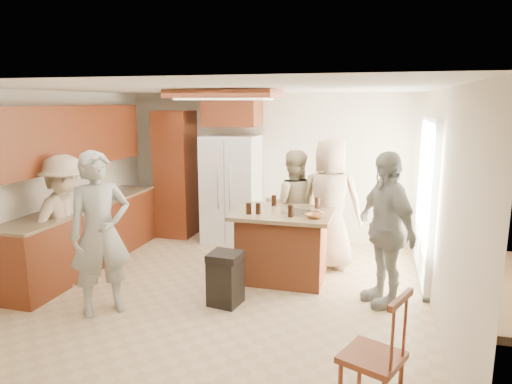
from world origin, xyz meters
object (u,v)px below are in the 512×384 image
(person_behind_right, at_px, (330,204))
(person_counter, at_px, (66,221))
(kitchen_island, at_px, (283,244))
(refrigerator, at_px, (231,189))
(person_front_left, at_px, (100,234))
(person_side_right, at_px, (385,229))
(spindle_chair, at_px, (375,358))
(trash_bin, at_px, (225,278))
(person_behind_left, at_px, (293,206))

(person_behind_right, bearing_deg, person_counter, 28.55)
(kitchen_island, bearing_deg, refrigerator, 129.34)
(person_front_left, relative_size, person_counter, 1.08)
(person_side_right, height_order, person_counter, person_side_right)
(refrigerator, distance_m, spindle_chair, 4.65)
(trash_bin, bearing_deg, person_counter, 179.31)
(person_front_left, height_order, person_behind_left, person_front_left)
(person_counter, bearing_deg, person_front_left, -118.78)
(person_counter, height_order, refrigerator, refrigerator)
(person_counter, bearing_deg, person_behind_right, -60.07)
(person_behind_right, relative_size, refrigerator, 1.04)
(person_counter, xyz_separation_m, refrigerator, (1.43, 2.40, 0.05))
(refrigerator, xyz_separation_m, trash_bin, (0.71, -2.42, -0.58))
(person_behind_right, distance_m, trash_bin, 1.97)
(person_behind_right, bearing_deg, person_side_right, 128.43)
(person_behind_left, distance_m, person_counter, 3.10)
(person_front_left, xyz_separation_m, person_behind_left, (1.74, 2.22, -0.08))
(person_behind_left, relative_size, person_behind_right, 0.89)
(trash_bin, bearing_deg, person_front_left, -156.76)
(person_counter, distance_m, kitchen_island, 2.81)
(trash_bin, bearing_deg, person_behind_right, 56.53)
(kitchen_island, relative_size, spindle_chair, 1.29)
(spindle_chair, bearing_deg, person_behind_right, 102.43)
(person_behind_left, height_order, spindle_chair, person_behind_left)
(person_side_right, relative_size, refrigerator, 1.01)
(person_front_left, xyz_separation_m, person_counter, (-0.88, 0.57, -0.07))
(trash_bin, bearing_deg, spindle_chair, -41.77)
(kitchen_island, relative_size, trash_bin, 2.03)
(person_behind_right, xyz_separation_m, spindle_chair, (0.68, -3.08, -0.48))
(person_behind_right, height_order, trash_bin, person_behind_right)
(person_behind_right, relative_size, person_side_right, 1.03)
(refrigerator, relative_size, spindle_chair, 1.81)
(refrigerator, distance_m, kitchen_island, 1.93)
(refrigerator, bearing_deg, person_behind_right, -26.50)
(person_behind_left, distance_m, person_behind_right, 0.57)
(person_counter, relative_size, kitchen_island, 1.33)
(person_front_left, relative_size, refrigerator, 1.02)
(refrigerator, relative_size, kitchen_island, 1.41)
(person_behind_left, relative_size, kitchen_island, 1.31)
(person_front_left, bearing_deg, refrigerator, 33.77)
(kitchen_island, height_order, trash_bin, kitchen_island)
(person_front_left, xyz_separation_m, person_behind_right, (2.29, 2.10, 0.02))
(person_front_left, distance_m, person_counter, 1.05)
(person_behind_left, relative_size, refrigerator, 0.93)
(person_front_left, bearing_deg, person_behind_left, 6.19)
(person_behind_left, distance_m, trash_bin, 1.82)
(person_behind_right, bearing_deg, person_behind_left, -9.66)
(refrigerator, bearing_deg, person_counter, -120.84)
(person_behind_left, bearing_deg, person_side_right, 125.87)
(person_behind_left, distance_m, person_side_right, 1.74)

